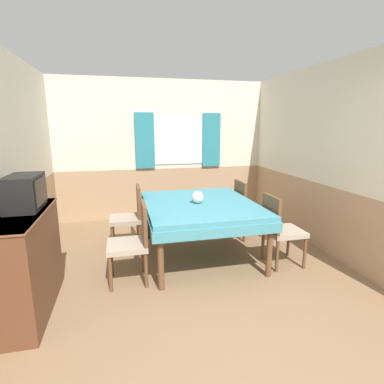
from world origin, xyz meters
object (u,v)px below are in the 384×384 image
Objects in this scene: dining_table at (200,210)px; chair_right_far at (247,207)px; tv at (25,192)px; vase at (198,197)px; sideboard at (23,263)px; chair_right_near at (280,227)px; chair_left_near at (133,240)px; chair_left_far at (130,215)px.

dining_table is 1.05m from chair_right_far.
tv is 2.01m from vase.
sideboard is at bearing -103.59° from tv.
chair_right_far is 3.16m from sideboard.
dining_table is at bearing -118.81° from chair_right_near.
tv is at bearing 76.41° from sideboard.
chair_right_far is at bearing -61.19° from chair_left_near.
chair_left_far is 1.00× the size of chair_right_far.
chair_right_near is at bearing 3.91° from tv.
chair_left_near is 1.00× the size of chair_right_near.
chair_left_near and chair_right_near have the same top height.
tv is 3.04× the size of vase.
tv is at bearing 101.00° from chair_left_near.
vase is at bearing -61.32° from chair_left_near.
chair_right_near is 5.69× the size of vase.
chair_left_far is at bearing 0.00° from chair_left_near.
chair_left_near is at bearing -61.19° from chair_right_far.
dining_table is 1.90× the size of chair_right_far.
chair_right_near is at bearing 0.00° from chair_right_far.
sideboard reaches higher than chair_right_far.
tv reaches higher than chair_left_far.
vase is (-0.04, -0.02, 0.18)m from dining_table.
dining_table is 1.47× the size of sideboard.
chair_left_near is 1.87× the size of tv.
chair_left_far is (-0.91, 0.50, -0.16)m from dining_table.
chair_right_far reaches higher than dining_table.
chair_right_near and chair_right_far have the same top height.
sideboard is (-1.03, -0.35, 0.00)m from chair_left_near.
chair_left_far is (0.00, 1.01, 0.00)m from chair_left_near.
sideboard reaches higher than chair_left_near.
chair_left_far is 1.68m from tv.
vase is (0.88, -0.53, 0.34)m from chair_left_far.
chair_left_near reaches higher than dining_table.
vase is (1.87, 0.67, -0.31)m from tv.
vase is (-0.95, -0.53, 0.34)m from chair_right_far.
chair_right_far is 0.78× the size of sideboard.
sideboard reaches higher than vase.
chair_left_near is 1.00× the size of chair_right_far.
chair_left_far is 1.70m from sideboard.
chair_left_near is at bearing -151.19° from dining_table.
tv is (-0.99, -1.20, 0.64)m from chair_left_far.
dining_table is 1.90× the size of chair_left_near.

